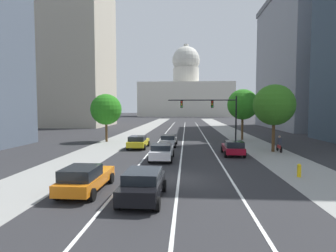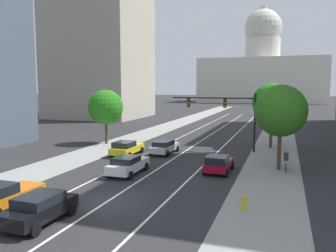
{
  "view_description": "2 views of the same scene",
  "coord_description": "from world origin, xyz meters",
  "px_view_note": "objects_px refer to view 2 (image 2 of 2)",
  "views": [
    {
      "loc": [
        0.5,
        -17.11,
        4.6
      ],
      "look_at": [
        -2.43,
        25.14,
        1.79
      ],
      "focal_mm": 28.88,
      "sensor_mm": 36.0,
      "label": 1
    },
    {
      "loc": [
        9.98,
        -17.9,
        6.96
      ],
      "look_at": [
        -2.52,
        18.92,
        2.45
      ],
      "focal_mm": 37.02,
      "sensor_mm": 36.0,
      "label": 2
    }
  ],
  "objects_px": {
    "car_orange": "(2,196)",
    "car_silver": "(164,147)",
    "traffic_signal_mast": "(226,109)",
    "car_black": "(39,208)",
    "car_white": "(128,165)",
    "car_yellow": "(126,148)",
    "capitol_building": "(262,72)",
    "fire_hydrant": "(244,203)",
    "street_tree_mid_left": "(106,107)",
    "cyclist": "(286,161)",
    "car_crimson": "(218,163)",
    "street_tree_mid_right": "(281,111)",
    "street_tree_near_right": "(272,102)"
  },
  "relations": [
    {
      "from": "traffic_signal_mast",
      "to": "street_tree_mid_left",
      "type": "xyz_separation_m",
      "value": [
        -14.48,
        -0.07,
        -0.07
      ]
    },
    {
      "from": "car_silver",
      "to": "car_crimson",
      "type": "bearing_deg",
      "value": -130.24
    },
    {
      "from": "cyclist",
      "to": "street_tree_near_right",
      "type": "relative_size",
      "value": 0.23
    },
    {
      "from": "car_silver",
      "to": "street_tree_mid_right",
      "type": "height_order",
      "value": "street_tree_mid_right"
    },
    {
      "from": "car_silver",
      "to": "cyclist",
      "type": "distance_m",
      "value": 12.41
    },
    {
      "from": "traffic_signal_mast",
      "to": "car_black",
      "type": "bearing_deg",
      "value": -103.9
    },
    {
      "from": "car_crimson",
      "to": "fire_hydrant",
      "type": "height_order",
      "value": "car_crimson"
    },
    {
      "from": "car_white",
      "to": "car_orange",
      "type": "height_order",
      "value": "car_orange"
    },
    {
      "from": "car_black",
      "to": "cyclist",
      "type": "distance_m",
      "value": 19.61
    },
    {
      "from": "car_white",
      "to": "street_tree_mid_right",
      "type": "distance_m",
      "value": 13.21
    },
    {
      "from": "street_tree_mid_right",
      "to": "car_yellow",
      "type": "bearing_deg",
      "value": 174.75
    },
    {
      "from": "cyclist",
      "to": "car_silver",
      "type": "bearing_deg",
      "value": 72.04
    },
    {
      "from": "street_tree_mid_right",
      "to": "street_tree_mid_left",
      "type": "xyz_separation_m",
      "value": [
        -20.09,
        7.09,
        -0.51
      ]
    },
    {
      "from": "traffic_signal_mast",
      "to": "cyclist",
      "type": "relative_size",
      "value": 5.29
    },
    {
      "from": "car_yellow",
      "to": "street_tree_mid_left",
      "type": "relative_size",
      "value": 0.69
    },
    {
      "from": "fire_hydrant",
      "to": "street_tree_near_right",
      "type": "xyz_separation_m",
      "value": [
        0.54,
        21.29,
        4.65
      ]
    },
    {
      "from": "car_orange",
      "to": "car_black",
      "type": "distance_m",
      "value": 3.51
    },
    {
      "from": "traffic_signal_mast",
      "to": "capitol_building",
      "type": "bearing_deg",
      "value": 91.98
    },
    {
      "from": "street_tree_mid_left",
      "to": "street_tree_near_right",
      "type": "bearing_deg",
      "value": 10.38
    },
    {
      "from": "car_yellow",
      "to": "car_orange",
      "type": "relative_size",
      "value": 0.96
    },
    {
      "from": "car_orange",
      "to": "car_white",
      "type": "bearing_deg",
      "value": -18.96
    },
    {
      "from": "car_orange",
      "to": "car_silver",
      "type": "distance_m",
      "value": 18.49
    },
    {
      "from": "capitol_building",
      "to": "car_white",
      "type": "relative_size",
      "value": 11.25
    },
    {
      "from": "capitol_building",
      "to": "traffic_signal_mast",
      "type": "distance_m",
      "value": 116.49
    },
    {
      "from": "car_white",
      "to": "car_black",
      "type": "height_order",
      "value": "car_black"
    },
    {
      "from": "car_orange",
      "to": "car_black",
      "type": "xyz_separation_m",
      "value": [
        3.36,
        -1.02,
        0.03
      ]
    },
    {
      "from": "car_crimson",
      "to": "street_tree_near_right",
      "type": "height_order",
      "value": "street_tree_near_right"
    },
    {
      "from": "car_crimson",
      "to": "street_tree_mid_right",
      "type": "bearing_deg",
      "value": -59.68
    },
    {
      "from": "street_tree_near_right",
      "to": "street_tree_mid_right",
      "type": "bearing_deg",
      "value": -84.11
    },
    {
      "from": "car_black",
      "to": "traffic_signal_mast",
      "type": "xyz_separation_m",
      "value": [
        5.69,
        23.0,
        3.7
      ]
    },
    {
      "from": "car_white",
      "to": "street_tree_mid_left",
      "type": "relative_size",
      "value": 0.69
    },
    {
      "from": "fire_hydrant",
      "to": "street_tree_mid_right",
      "type": "relative_size",
      "value": 0.13
    },
    {
      "from": "cyclist",
      "to": "street_tree_mid_left",
      "type": "xyz_separation_m",
      "value": [
        -20.66,
        7.33,
        3.56
      ]
    },
    {
      "from": "car_white",
      "to": "traffic_signal_mast",
      "type": "relative_size",
      "value": 0.5
    },
    {
      "from": "car_yellow",
      "to": "car_crimson",
      "type": "relative_size",
      "value": 1.1
    },
    {
      "from": "car_white",
      "to": "cyclist",
      "type": "distance_m",
      "value": 12.96
    },
    {
      "from": "car_silver",
      "to": "car_black",
      "type": "relative_size",
      "value": 1.08
    },
    {
      "from": "fire_hydrant",
      "to": "street_tree_mid_left",
      "type": "bearing_deg",
      "value": 136.03
    },
    {
      "from": "car_yellow",
      "to": "car_orange",
      "type": "distance_m",
      "value": 16.17
    },
    {
      "from": "car_yellow",
      "to": "car_silver",
      "type": "bearing_deg",
      "value": -59.01
    },
    {
      "from": "car_orange",
      "to": "street_tree_mid_right",
      "type": "xyz_separation_m",
      "value": [
        14.67,
        14.82,
        4.16
      ]
    },
    {
      "from": "street_tree_near_right",
      "to": "car_yellow",
      "type": "bearing_deg",
      "value": -145.81
    },
    {
      "from": "street_tree_mid_left",
      "to": "capitol_building",
      "type": "bearing_deg",
      "value": 84.86
    },
    {
      "from": "car_white",
      "to": "fire_hydrant",
      "type": "distance_m",
      "value": 11.04
    },
    {
      "from": "car_white",
      "to": "car_yellow",
      "type": "bearing_deg",
      "value": 26.43
    },
    {
      "from": "car_yellow",
      "to": "car_black",
      "type": "height_order",
      "value": "car_black"
    },
    {
      "from": "cyclist",
      "to": "car_crimson",
      "type": "bearing_deg",
      "value": 113.56
    },
    {
      "from": "car_orange",
      "to": "car_silver",
      "type": "bearing_deg",
      "value": -9.75
    },
    {
      "from": "car_orange",
      "to": "street_tree_mid_right",
      "type": "distance_m",
      "value": 21.26
    },
    {
      "from": "capitol_building",
      "to": "fire_hydrant",
      "type": "relative_size",
      "value": 55.95
    }
  ]
}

